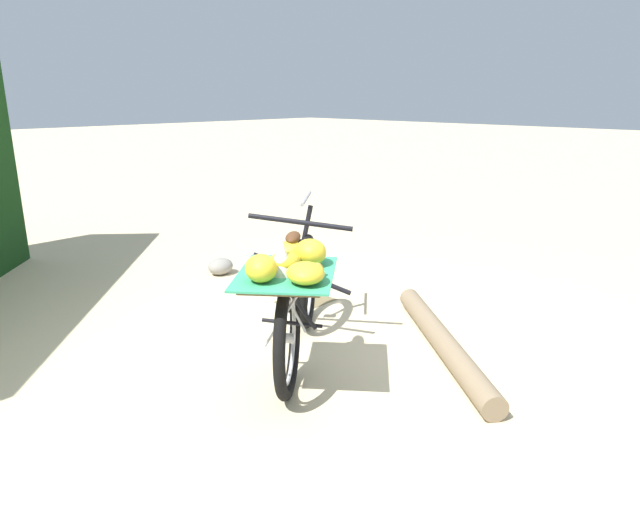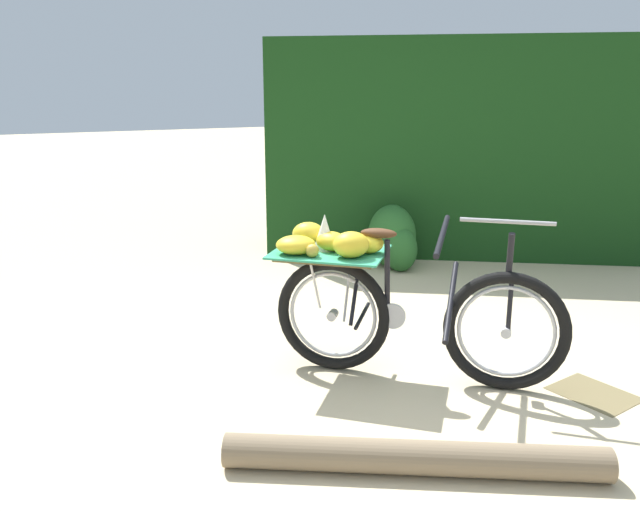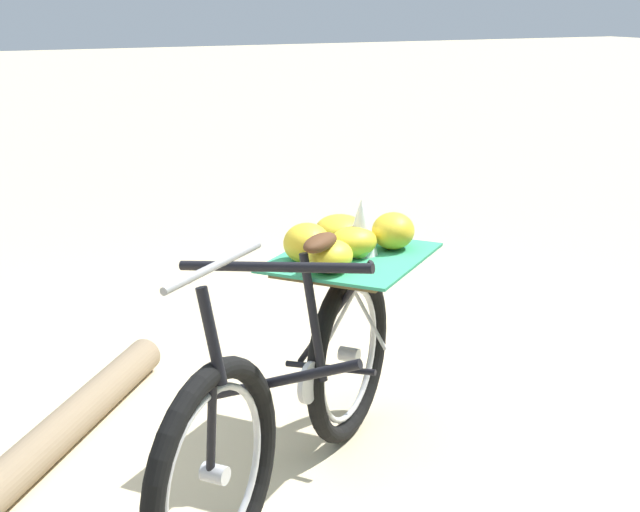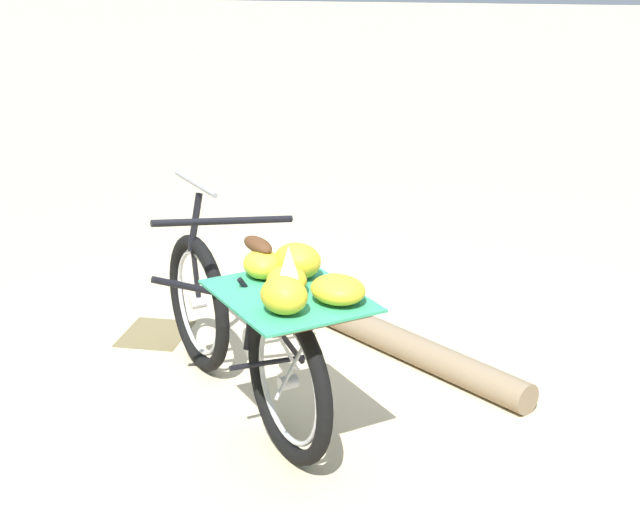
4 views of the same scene
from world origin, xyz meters
The scene contains 5 objects.
ground_plane centered at (0.00, 0.00, 0.00)m, with size 60.00×60.00×0.00m, color beige.
bicycle centered at (-0.07, -0.13, 0.52)m, with size 1.57×1.35×1.03m.
fallen_log centered at (-0.92, 0.46, 0.08)m, with size 0.16×0.16×1.78m, color #7F6B51.
path_stone centered at (-0.90, -2.13, 0.08)m, with size 0.27×0.22×0.17m, color gray.
leaf_litter_patch centered at (-0.96, -0.96, 0.00)m, with size 0.44×0.36×0.01m, color olive.
Camera 1 is at (2.26, 2.33, 1.75)m, focal length 31.19 mm.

